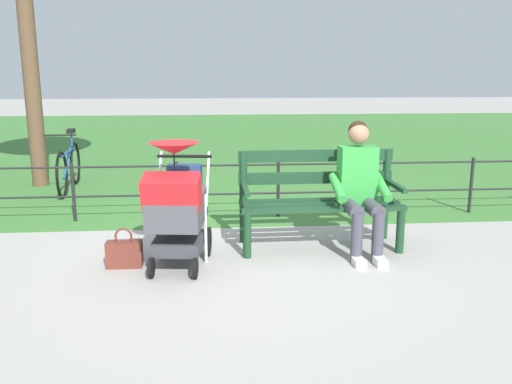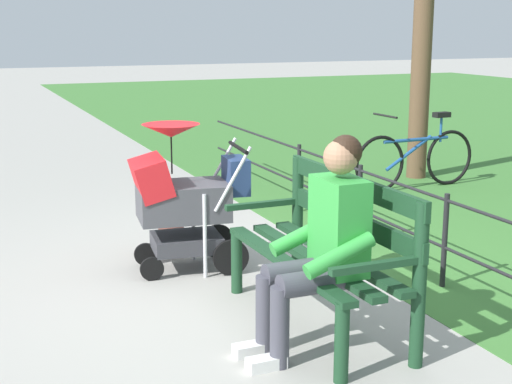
{
  "view_description": "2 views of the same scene",
  "coord_description": "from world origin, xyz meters",
  "px_view_note": "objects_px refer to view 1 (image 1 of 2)",
  "views": [
    {
      "loc": [
        0.19,
        5.11,
        1.75
      ],
      "look_at": [
        -0.23,
        0.06,
        0.61
      ],
      "focal_mm": 37.91,
      "sensor_mm": 36.0,
      "label": 1
    },
    {
      "loc": [
        -4.86,
        2.02,
        1.88
      ],
      "look_at": [
        -0.15,
        0.07,
        0.73
      ],
      "focal_mm": 52.25,
      "sensor_mm": 36.0,
      "label": 2
    }
  ],
  "objects_px": {
    "bicycle": "(69,166)",
    "handbag": "(124,253)",
    "person_on_bench": "(360,184)",
    "park_bench": "(319,195)",
    "stroller": "(177,204)"
  },
  "relations": [
    {
      "from": "stroller",
      "to": "handbag",
      "type": "distance_m",
      "value": 0.68
    },
    {
      "from": "bicycle",
      "to": "handbag",
      "type": "bearing_deg",
      "value": 111.34
    },
    {
      "from": "stroller",
      "to": "person_on_bench",
      "type": "bearing_deg",
      "value": -170.08
    },
    {
      "from": "handbag",
      "to": "park_bench",
      "type": "bearing_deg",
      "value": -165.6
    },
    {
      "from": "park_bench",
      "to": "person_on_bench",
      "type": "distance_m",
      "value": 0.44
    },
    {
      "from": "park_bench",
      "to": "bicycle",
      "type": "distance_m",
      "value": 4.27
    },
    {
      "from": "park_bench",
      "to": "handbag",
      "type": "xyz_separation_m",
      "value": [
        1.87,
        0.48,
        -0.4
      ]
    },
    {
      "from": "stroller",
      "to": "bicycle",
      "type": "height_order",
      "value": "stroller"
    },
    {
      "from": "handbag",
      "to": "bicycle",
      "type": "height_order",
      "value": "bicycle"
    },
    {
      "from": "person_on_bench",
      "to": "park_bench",
      "type": "bearing_deg",
      "value": -32.21
    },
    {
      "from": "handbag",
      "to": "bicycle",
      "type": "xyz_separation_m",
      "value": [
        1.3,
        -3.33,
        0.24
      ]
    },
    {
      "from": "bicycle",
      "to": "stroller",
      "type": "bearing_deg",
      "value": 118.0
    },
    {
      "from": "person_on_bench",
      "to": "handbag",
      "type": "distance_m",
      "value": 2.31
    },
    {
      "from": "park_bench",
      "to": "handbag",
      "type": "bearing_deg",
      "value": 14.4
    },
    {
      "from": "person_on_bench",
      "to": "bicycle",
      "type": "xyz_separation_m",
      "value": [
        3.53,
        -3.07,
        -0.31
      ]
    }
  ]
}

